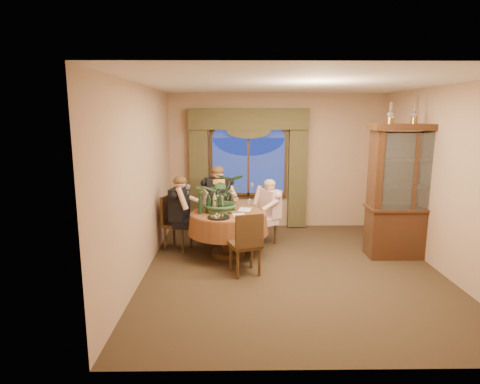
{
  "coord_description": "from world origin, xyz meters",
  "views": [
    {
      "loc": [
        -0.88,
        -5.88,
        2.37
      ],
      "look_at": [
        -0.8,
        0.68,
        1.1
      ],
      "focal_mm": 30.0,
      "sensor_mm": 36.0,
      "label": 1
    }
  ],
  "objects_px": {
    "chair_front_left": "(245,243)",
    "person_back": "(180,214)",
    "person_scarf": "(218,203)",
    "centerpiece_plant": "(222,178)",
    "wine_bottle_4": "(208,204)",
    "olive_bowl": "(231,212)",
    "stoneware_vase": "(220,203)",
    "wine_bottle_5": "(213,201)",
    "wine_bottle_2": "(200,204)",
    "chair_right": "(263,219)",
    "chair_back": "(178,223)",
    "wine_bottle_1": "(220,203)",
    "person_pink": "(270,212)",
    "oil_lamp_center": "(415,113)",
    "chair_back_right": "(226,215)",
    "china_cabinet": "(408,192)",
    "wine_bottle_0": "(214,203)",
    "wine_bottle_3": "(205,202)",
    "oil_lamp_right": "(439,113)",
    "dining_table": "(228,234)"
  },
  "relations": [
    {
      "from": "wine_bottle_4",
      "to": "oil_lamp_right",
      "type": "bearing_deg",
      "value": -0.72
    },
    {
      "from": "china_cabinet",
      "to": "dining_table",
      "type": "bearing_deg",
      "value": 178.19
    },
    {
      "from": "wine_bottle_2",
      "to": "wine_bottle_3",
      "type": "distance_m",
      "value": 0.19
    },
    {
      "from": "centerpiece_plant",
      "to": "wine_bottle_2",
      "type": "relative_size",
      "value": 2.91
    },
    {
      "from": "wine_bottle_5",
      "to": "person_pink",
      "type": "bearing_deg",
      "value": 21.06
    },
    {
      "from": "chair_front_left",
      "to": "person_back",
      "type": "bearing_deg",
      "value": 119.64
    },
    {
      "from": "dining_table",
      "to": "chair_front_left",
      "type": "bearing_deg",
      "value": -72.28
    },
    {
      "from": "wine_bottle_0",
      "to": "wine_bottle_2",
      "type": "distance_m",
      "value": 0.26
    },
    {
      "from": "chair_back_right",
      "to": "wine_bottle_2",
      "type": "xyz_separation_m",
      "value": [
        -0.4,
        -1.0,
        0.44
      ]
    },
    {
      "from": "person_pink",
      "to": "chair_right",
      "type": "bearing_deg",
      "value": 34.49
    },
    {
      "from": "china_cabinet",
      "to": "wine_bottle_2",
      "type": "relative_size",
      "value": 6.75
    },
    {
      "from": "chair_right",
      "to": "wine_bottle_2",
      "type": "height_order",
      "value": "wine_bottle_2"
    },
    {
      "from": "china_cabinet",
      "to": "person_back",
      "type": "distance_m",
      "value": 3.87
    },
    {
      "from": "chair_front_left",
      "to": "centerpiece_plant",
      "type": "distance_m",
      "value": 1.31
    },
    {
      "from": "dining_table",
      "to": "olive_bowl",
      "type": "xyz_separation_m",
      "value": [
        0.05,
        -0.06,
        0.4
      ]
    },
    {
      "from": "wine_bottle_4",
      "to": "olive_bowl",
      "type": "bearing_deg",
      "value": -1.65
    },
    {
      "from": "stoneware_vase",
      "to": "wine_bottle_0",
      "type": "relative_size",
      "value": 0.81
    },
    {
      "from": "person_scarf",
      "to": "chair_back",
      "type": "bearing_deg",
      "value": 23.04
    },
    {
      "from": "dining_table",
      "to": "chair_right",
      "type": "bearing_deg",
      "value": 43.27
    },
    {
      "from": "china_cabinet",
      "to": "person_pink",
      "type": "relative_size",
      "value": 1.81
    },
    {
      "from": "chair_front_left",
      "to": "wine_bottle_4",
      "type": "height_order",
      "value": "wine_bottle_4"
    },
    {
      "from": "wine_bottle_1",
      "to": "wine_bottle_4",
      "type": "bearing_deg",
      "value": -172.07
    },
    {
      "from": "chair_front_left",
      "to": "person_pink",
      "type": "xyz_separation_m",
      "value": [
        0.49,
        1.36,
        0.14
      ]
    },
    {
      "from": "oil_lamp_right",
      "to": "wine_bottle_4",
      "type": "height_order",
      "value": "oil_lamp_right"
    },
    {
      "from": "oil_lamp_center",
      "to": "wine_bottle_4",
      "type": "bearing_deg",
      "value": 179.2
    },
    {
      "from": "oil_lamp_right",
      "to": "wine_bottle_0",
      "type": "height_order",
      "value": "oil_lamp_right"
    },
    {
      "from": "wine_bottle_4",
      "to": "wine_bottle_5",
      "type": "xyz_separation_m",
      "value": [
        0.07,
        0.2,
        0.0
      ]
    },
    {
      "from": "oil_lamp_center",
      "to": "wine_bottle_5",
      "type": "height_order",
      "value": "oil_lamp_center"
    },
    {
      "from": "chair_back_right",
      "to": "centerpiece_plant",
      "type": "relative_size",
      "value": 1.0
    },
    {
      "from": "oil_lamp_right",
      "to": "person_scarf",
      "type": "relative_size",
      "value": 0.24
    },
    {
      "from": "china_cabinet",
      "to": "wine_bottle_1",
      "type": "distance_m",
      "value": 3.13
    },
    {
      "from": "oil_lamp_center",
      "to": "wine_bottle_0",
      "type": "relative_size",
      "value": 1.03
    },
    {
      "from": "stoneware_vase",
      "to": "wine_bottle_5",
      "type": "relative_size",
      "value": 0.81
    },
    {
      "from": "china_cabinet",
      "to": "oil_lamp_center",
      "type": "xyz_separation_m",
      "value": [
        0.0,
        0.0,
        1.28
      ]
    },
    {
      "from": "dining_table",
      "to": "chair_front_left",
      "type": "distance_m",
      "value": 0.87
    },
    {
      "from": "wine_bottle_0",
      "to": "wine_bottle_4",
      "type": "height_order",
      "value": "same"
    },
    {
      "from": "dining_table",
      "to": "person_back",
      "type": "distance_m",
      "value": 0.92
    },
    {
      "from": "wine_bottle_4",
      "to": "wine_bottle_0",
      "type": "bearing_deg",
      "value": 36.95
    },
    {
      "from": "olive_bowl",
      "to": "dining_table",
      "type": "bearing_deg",
      "value": 129.59
    },
    {
      "from": "chair_back",
      "to": "wine_bottle_5",
      "type": "relative_size",
      "value": 2.91
    },
    {
      "from": "person_scarf",
      "to": "centerpiece_plant",
      "type": "relative_size",
      "value": 1.5
    },
    {
      "from": "chair_right",
      "to": "olive_bowl",
      "type": "bearing_deg",
      "value": 95.07
    },
    {
      "from": "wine_bottle_2",
      "to": "dining_table",
      "type": "bearing_deg",
      "value": 12.23
    },
    {
      "from": "oil_lamp_right",
      "to": "wine_bottle_4",
      "type": "distance_m",
      "value": 3.99
    },
    {
      "from": "wine_bottle_1",
      "to": "wine_bottle_5",
      "type": "relative_size",
      "value": 1.0
    },
    {
      "from": "person_back",
      "to": "centerpiece_plant",
      "type": "distance_m",
      "value": 0.99
    },
    {
      "from": "chair_back_right",
      "to": "olive_bowl",
      "type": "xyz_separation_m",
      "value": [
        0.11,
        -0.96,
        0.3
      ]
    },
    {
      "from": "chair_back",
      "to": "chair_front_left",
      "type": "bearing_deg",
      "value": 64.93
    },
    {
      "from": "wine_bottle_2",
      "to": "wine_bottle_3",
      "type": "relative_size",
      "value": 1.0
    },
    {
      "from": "person_pink",
      "to": "oil_lamp_center",
      "type": "bearing_deg",
      "value": -141.3
    }
  ]
}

